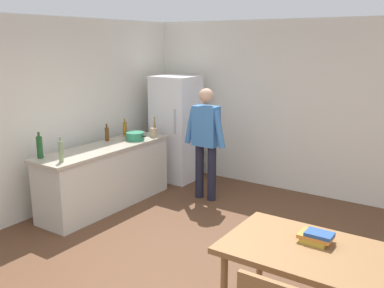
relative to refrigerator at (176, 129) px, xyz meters
name	(u,v)px	position (x,y,z in m)	size (l,w,h in m)	color
ground_plane	(189,267)	(1.90, -2.40, -0.90)	(14.00, 14.00, 0.00)	brown
wall_back	(296,108)	(1.90, 0.60, 0.45)	(6.40, 0.12, 2.70)	silver
wall_left	(40,117)	(-0.70, -2.20, 0.45)	(0.12, 5.60, 2.70)	silver
kitchen_counter	(106,176)	(-0.10, -1.60, -0.45)	(0.64, 2.20, 0.90)	beige
refrigerator	(176,129)	(0.00, 0.00, 0.00)	(0.70, 0.67, 1.80)	white
person	(206,137)	(0.95, -0.55, 0.08)	(0.70, 0.22, 1.70)	#1E1E2D
dining_table	(311,258)	(3.30, -2.70, -0.23)	(1.40, 0.90, 0.75)	olive
cooking_pot	(135,136)	(0.00, -1.05, 0.06)	(0.40, 0.28, 0.12)	#2D845B
utensil_jar	(154,132)	(0.09, -0.71, 0.08)	(0.11, 0.11, 0.32)	tan
bottle_beer_brown	(107,134)	(-0.31, -1.34, 0.11)	(0.06, 0.06, 0.26)	#5B3314
bottle_vinegar_tall	(61,151)	(0.04, -2.48, 0.14)	(0.06, 0.06, 0.32)	gray
bottle_oil_amber	(125,129)	(-0.32, -0.93, 0.12)	(0.06, 0.06, 0.28)	#996619
bottle_wine_green	(40,147)	(-0.34, -2.51, 0.15)	(0.08, 0.08, 0.34)	#1E5123
book_stack	(316,237)	(3.29, -2.57, -0.10)	(0.28, 0.20, 0.10)	gold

